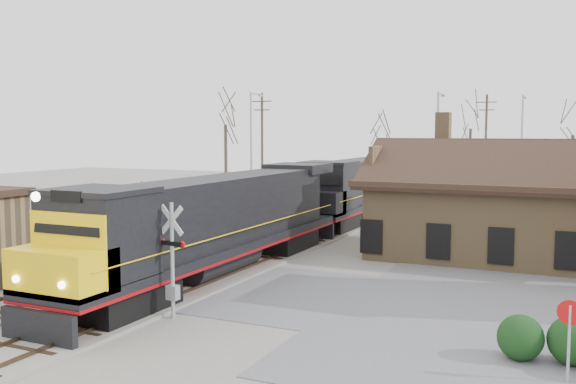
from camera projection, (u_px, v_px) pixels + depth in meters
The scene contains 21 objects.
ground at pixel (200, 283), 28.85m from camera, with size 140.00×140.00×0.00m, color gray.
road at pixel (200, 283), 28.85m from camera, with size 60.00×9.00×0.03m, color #5C5C61.
track_main at pixel (324, 234), 42.38m from camera, with size 3.40×90.00×0.24m.
track_siding at pixel (263, 229), 44.27m from camera, with size 3.40×90.00×0.24m.
depot at pixel (510, 214), 34.41m from camera, with size 15.20×9.31×7.90m.
locomotive_lead at pixel (210, 224), 29.42m from camera, with size 3.27×21.92×4.87m.
locomotive_trailing at pixel (363, 187), 49.45m from camera, with size 3.27×21.92×4.61m.
crossbuck_near at pixel (172, 265), 23.26m from camera, with size 1.21×0.32×4.26m.
crossbuck_far at pixel (143, 218), 36.40m from camera, with size 1.11×0.46×4.03m.
do_not_enter_sign at pixel (570, 326), 17.25m from camera, with size 0.69×0.08×2.30m.
hedge_a at pixel (520, 338), 19.09m from camera, with size 1.37×1.37×1.37m, color black.
hedge_b at pixel (573, 341), 18.67m from camera, with size 1.45×1.45×1.45m, color black.
streetlight_a at pixel (252, 149), 50.11m from camera, with size 0.25×2.04×9.84m.
streetlight_b at pixel (437, 153), 45.02m from camera, with size 0.25×2.04×9.54m.
streetlight_c at pixel (522, 147), 54.19m from camera, with size 0.25×2.04×9.87m.
utility_pole_a at pixel (262, 146), 60.56m from camera, with size 2.00×0.24×10.41m.
utility_pole_b at pixel (486, 144), 66.52m from camera, with size 2.00×0.24×10.60m.
tree_a at pixel (225, 112), 61.80m from camera, with size 4.97×4.97×12.18m.
tree_b at pixel (381, 134), 65.27m from camera, with size 3.76×3.76×9.20m.
tree_c at pixel (471, 118), 71.72m from camera, with size 4.74×4.74×11.62m.
tree_d at pixel (573, 124), 60.31m from camera, with size 4.31×4.31×10.55m.
Camera 1 is at (15.58, -24.00, 6.81)m, focal length 40.00 mm.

